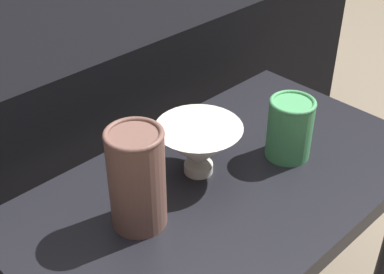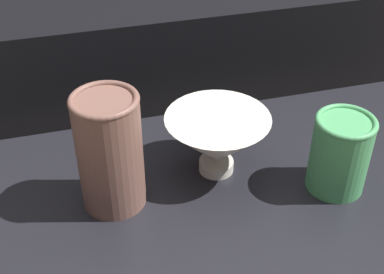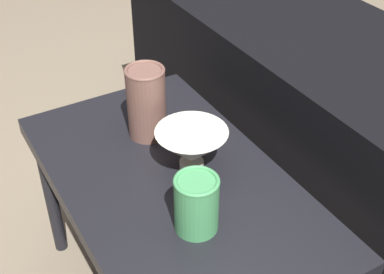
{
  "view_description": "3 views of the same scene",
  "coord_description": "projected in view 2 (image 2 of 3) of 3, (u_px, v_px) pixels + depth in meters",
  "views": [
    {
      "loc": [
        -0.58,
        -0.5,
        1.08
      ],
      "look_at": [
        -0.03,
        0.06,
        0.54
      ],
      "focal_mm": 50.0,
      "sensor_mm": 36.0,
      "label": 1
    },
    {
      "loc": [
        -0.23,
        -0.56,
        1.01
      ],
      "look_at": [
        -0.05,
        0.06,
        0.53
      ],
      "focal_mm": 50.0,
      "sensor_mm": 36.0,
      "label": 2
    },
    {
      "loc": [
        0.79,
        -0.41,
        1.23
      ],
      "look_at": [
        0.01,
        0.04,
        0.56
      ],
      "focal_mm": 50.0,
      "sensor_mm": 36.0,
      "label": 3
    }
  ],
  "objects": [
    {
      "name": "bowl",
      "position": [
        217.0,
        141.0,
        0.82
      ],
      "size": [
        0.16,
        0.16,
        0.1
      ],
      "color": "silver",
      "rests_on": "table"
    },
    {
      "name": "vase_colorful_right",
      "position": [
        340.0,
        153.0,
        0.78
      ],
      "size": [
        0.09,
        0.09,
        0.12
      ],
      "color": "#47995B",
      "rests_on": "table"
    },
    {
      "name": "vase_textured_left",
      "position": [
        110.0,
        151.0,
        0.74
      ],
      "size": [
        0.09,
        0.09,
        0.18
      ],
      "color": "brown",
      "rests_on": "table"
    },
    {
      "name": "couch_backdrop",
      "position": [
        159.0,
        92.0,
        1.34
      ],
      "size": [
        1.78,
        0.5,
        0.6
      ],
      "color": "black",
      "rests_on": "ground_plane"
    },
    {
      "name": "table",
      "position": [
        235.0,
        215.0,
        0.84
      ],
      "size": [
        0.8,
        0.46,
        0.46
      ],
      "color": "black",
      "rests_on": "ground_plane"
    }
  ]
}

